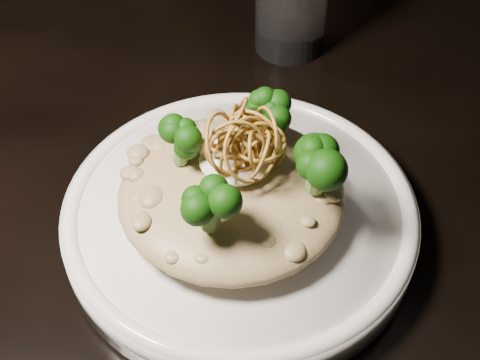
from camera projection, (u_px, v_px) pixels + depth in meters
The scene contains 6 objects.
table at pixel (239, 288), 0.57m from camera, with size 1.10×0.80×0.75m.
plate at pixel (240, 218), 0.50m from camera, with size 0.26×0.26×0.03m, color white.
risotto at pixel (232, 193), 0.48m from camera, with size 0.16×0.16×0.04m, color brown.
broccoli at pixel (243, 151), 0.45m from camera, with size 0.12×0.12×0.04m, color black, non-canonical shape.
cheese at pixel (235, 159), 0.46m from camera, with size 0.05×0.05×0.01m, color white.
shallots at pixel (245, 136), 0.45m from camera, with size 0.05×0.05×0.03m, color brown, non-canonical shape.
Camera 1 is at (0.08, -0.32, 1.15)m, focal length 50.00 mm.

